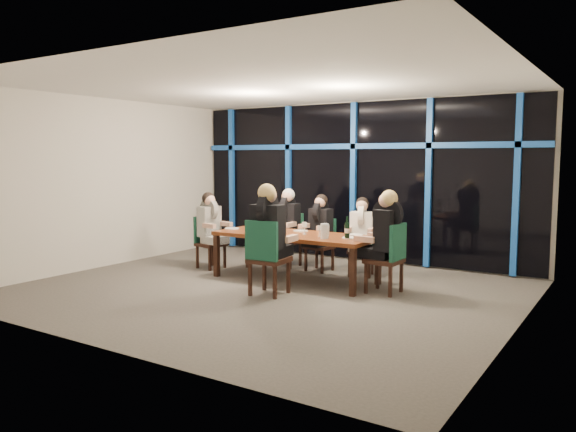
{
  "coord_description": "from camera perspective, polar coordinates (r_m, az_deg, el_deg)",
  "views": [
    {
      "loc": [
        4.66,
        -6.68,
        1.96
      ],
      "look_at": [
        0.0,
        0.6,
        1.05
      ],
      "focal_mm": 35.0,
      "sensor_mm": 36.0,
      "label": 1
    }
  ],
  "objects": [
    {
      "name": "room",
      "position": [
        8.14,
        -2.29,
        6.47
      ],
      "size": [
        7.04,
        7.0,
        3.02
      ],
      "color": "#5A5650",
      "rests_on": "ground"
    },
    {
      "name": "window_wall",
      "position": [
        10.68,
        6.82,
        3.77
      ],
      "size": [
        6.86,
        0.43,
        2.94
      ],
      "color": "black",
      "rests_on": "ground"
    },
    {
      "name": "dining_table",
      "position": [
        8.9,
        0.69,
        -2.24
      ],
      "size": [
        2.6,
        1.0,
        0.75
      ],
      "color": "brown",
      "rests_on": "ground"
    },
    {
      "name": "chair_far_left",
      "position": [
        10.12,
        0.12,
        -2.09
      ],
      "size": [
        0.45,
        0.45,
        0.95
      ],
      "rotation": [
        0.0,
        0.0,
        0.03
      ],
      "color": "black",
      "rests_on": "ground"
    },
    {
      "name": "chair_far_mid",
      "position": [
        9.74,
        3.47,
        -2.59
      ],
      "size": [
        0.45,
        0.45,
        0.9
      ],
      "rotation": [
        0.0,
        0.0,
        -0.07
      ],
      "color": "black",
      "rests_on": "ground"
    },
    {
      "name": "chair_far_right",
      "position": [
        9.42,
        7.53,
        -2.98
      ],
      "size": [
        0.51,
        0.51,
        0.89
      ],
      "rotation": [
        0.0,
        0.0,
        0.27
      ],
      "color": "black",
      "rests_on": "ground"
    },
    {
      "name": "chair_end_left",
      "position": [
        10.05,
        -8.14,
        -2.33
      ],
      "size": [
        0.49,
        0.49,
        0.92
      ],
      "rotation": [
        0.0,
        0.0,
        1.4
      ],
      "color": "black",
      "rests_on": "ground"
    },
    {
      "name": "chair_end_right",
      "position": [
        8.17,
        10.32,
        -3.88
      ],
      "size": [
        0.49,
        0.49,
        1.02
      ],
      "rotation": [
        0.0,
        0.0,
        4.67
      ],
      "color": "black",
      "rests_on": "ground"
    },
    {
      "name": "chair_near_mid",
      "position": [
        7.91,
        -2.25,
        -3.86
      ],
      "size": [
        0.54,
        0.54,
        1.08
      ],
      "rotation": [
        0.0,
        0.0,
        3.23
      ],
      "color": "black",
      "rests_on": "ground"
    },
    {
      "name": "diner_far_left",
      "position": [
        10.01,
        -0.11,
        -0.0
      ],
      "size": [
        0.48,
        0.6,
        0.93
      ],
      "rotation": [
        0.0,
        0.0,
        0.03
      ],
      "color": "black",
      "rests_on": "ground"
    },
    {
      "name": "diner_far_mid",
      "position": [
        9.63,
        3.24,
        -0.53
      ],
      "size": [
        0.47,
        0.58,
        0.88
      ],
      "rotation": [
        0.0,
        0.0,
        -0.07
      ],
      "color": "black",
      "rests_on": "ground"
    },
    {
      "name": "diner_far_right",
      "position": [
        9.3,
        7.48,
        -0.9
      ],
      "size": [
        0.51,
        0.6,
        0.86
      ],
      "rotation": [
        0.0,
        0.0,
        0.27
      ],
      "color": "white",
      "rests_on": "ground"
    },
    {
      "name": "diner_end_left",
      "position": [
        9.94,
        -7.89,
        -0.29
      ],
      "size": [
        0.61,
        0.5,
        0.89
      ],
      "rotation": [
        0.0,
        0.0,
        1.4
      ],
      "color": "black",
      "rests_on": "ground"
    },
    {
      "name": "diner_end_right",
      "position": [
        8.15,
        9.82,
        -1.04
      ],
      "size": [
        0.64,
        0.52,
        0.99
      ],
      "rotation": [
        0.0,
        0.0,
        4.67
      ],
      "color": "black",
      "rests_on": "ground"
    },
    {
      "name": "diner_near_mid",
      "position": [
        7.93,
        -1.93,
        -0.72
      ],
      "size": [
        0.56,
        0.69,
        1.05
      ],
      "rotation": [
        0.0,
        0.0,
        3.23
      ],
      "color": "black",
      "rests_on": "ground"
    },
    {
      "name": "plate_far_left",
      "position": [
        9.55,
        -1.87,
        -1.22
      ],
      "size": [
        0.24,
        0.24,
        0.01
      ],
      "primitive_type": "cylinder",
      "color": "white",
      "rests_on": "dining_table"
    },
    {
      "name": "plate_far_mid",
      "position": [
        9.18,
        1.29,
        -1.52
      ],
      "size": [
        0.24,
        0.24,
        0.01
      ],
      "primitive_type": "cylinder",
      "color": "white",
      "rests_on": "dining_table"
    },
    {
      "name": "plate_far_right",
      "position": [
        8.76,
        6.86,
        -1.92
      ],
      "size": [
        0.24,
        0.24,
        0.01
      ],
      "primitive_type": "cylinder",
      "color": "white",
      "rests_on": "dining_table"
    },
    {
      "name": "plate_end_left",
      "position": [
        9.53,
        -5.72,
        -1.26
      ],
      "size": [
        0.24,
        0.24,
        0.01
      ],
      "primitive_type": "cylinder",
      "color": "white",
      "rests_on": "dining_table"
    },
    {
      "name": "plate_end_right",
      "position": [
        8.43,
        6.33,
        -2.22
      ],
      "size": [
        0.24,
        0.24,
        0.01
      ],
      "primitive_type": "cylinder",
      "color": "white",
      "rests_on": "dining_table"
    },
    {
      "name": "plate_near_mid",
      "position": [
        8.45,
        -0.03,
        -2.16
      ],
      "size": [
        0.24,
        0.24,
        0.01
      ],
      "primitive_type": "cylinder",
      "color": "white",
      "rests_on": "dining_table"
    },
    {
      "name": "wine_bottle",
      "position": [
        8.35,
        6.03,
        -1.45
      ],
      "size": [
        0.08,
        0.08,
        0.34
      ],
      "rotation": [
        0.0,
        0.0,
        0.17
      ],
      "color": "black",
      "rests_on": "dining_table"
    },
    {
      "name": "water_pitcher",
      "position": [
        8.35,
        3.75,
        -1.55
      ],
      "size": [
        0.14,
        0.12,
        0.22
      ],
      "rotation": [
        0.0,
        0.0,
        -0.17
      ],
      "color": "white",
      "rests_on": "dining_table"
    },
    {
      "name": "tea_light",
      "position": [
        8.7,
        -0.86,
        -1.87
      ],
      "size": [
        0.05,
        0.05,
        0.03
      ],
      "primitive_type": "cylinder",
      "color": "#F0A348",
      "rests_on": "dining_table"
    },
    {
      "name": "wine_glass_a",
      "position": [
        8.89,
        -1.73,
        -0.96
      ],
      "size": [
        0.07,
        0.07,
        0.18
      ],
      "color": "white",
      "rests_on": "dining_table"
    },
    {
      "name": "wine_glass_b",
      "position": [
        8.82,
        1.69,
        -0.96
      ],
      "size": [
        0.07,
        0.07,
        0.19
      ],
      "color": "white",
      "rests_on": "dining_table"
    },
    {
      "name": "wine_glass_c",
      "position": [
        8.58,
        3.23,
        -1.29
      ],
      "size": [
        0.06,
        0.06,
        0.17
      ],
      "color": "silver",
      "rests_on": "dining_table"
    },
    {
      "name": "wine_glass_d",
      "position": [
        9.4,
        -3.02,
        -0.64
      ],
      "size": [
        0.06,
        0.06,
        0.17
      ],
      "color": "silver",
      "rests_on": "dining_table"
    },
    {
      "name": "wine_glass_e",
      "position": [
        8.67,
        5.98,
        -1.26
      ],
      "size": [
        0.06,
        0.06,
        0.16
      ],
      "color": "silver",
      "rests_on": "dining_table"
    }
  ]
}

